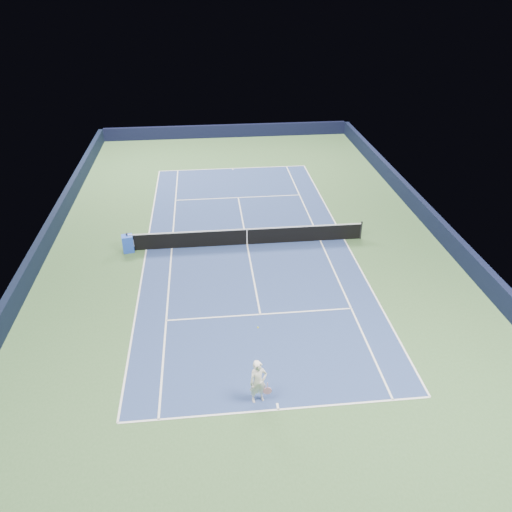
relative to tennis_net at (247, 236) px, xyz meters
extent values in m
plane|color=#375930|center=(0.00, 0.00, -0.50)|extent=(40.00, 40.00, 0.00)
cube|color=black|center=(0.00, 19.82, 0.05)|extent=(22.00, 0.35, 1.10)
cube|color=black|center=(10.82, 0.00, 0.05)|extent=(0.35, 40.00, 1.10)
cube|color=black|center=(-10.82, 0.00, 0.05)|extent=(0.35, 40.00, 1.10)
cube|color=navy|center=(0.00, 0.00, -0.50)|extent=(10.97, 23.77, 0.01)
cube|color=white|center=(0.00, 11.88, -0.50)|extent=(10.97, 0.08, 0.00)
cube|color=white|center=(0.00, -11.88, -0.50)|extent=(10.97, 0.08, 0.00)
cube|color=white|center=(5.49, 0.00, -0.50)|extent=(0.08, 23.77, 0.00)
cube|color=white|center=(-5.49, 0.00, -0.50)|extent=(0.08, 23.77, 0.00)
cube|color=white|center=(4.12, 0.00, -0.50)|extent=(0.08, 23.77, 0.00)
cube|color=white|center=(-4.12, 0.00, -0.50)|extent=(0.08, 23.77, 0.00)
cube|color=white|center=(0.00, 6.40, -0.50)|extent=(8.23, 0.08, 0.00)
cube|color=white|center=(0.00, -6.40, -0.50)|extent=(8.23, 0.08, 0.00)
cube|color=white|center=(0.00, 0.00, -0.50)|extent=(0.08, 12.80, 0.00)
cube|color=white|center=(0.00, 11.73, -0.50)|extent=(0.08, 0.30, 0.00)
cube|color=white|center=(0.00, -11.73, -0.50)|extent=(0.08, 0.30, 0.00)
cylinder|color=black|center=(-6.40, 0.00, 0.03)|extent=(0.10, 0.10, 1.07)
cylinder|color=black|center=(6.40, 0.00, 0.03)|extent=(0.10, 0.10, 1.07)
cube|color=black|center=(0.00, 0.00, -0.05)|extent=(12.80, 0.03, 0.91)
cube|color=white|center=(0.00, 0.00, 0.44)|extent=(12.80, 0.04, 0.06)
cube|color=white|center=(0.00, 0.00, -0.05)|extent=(0.05, 0.04, 0.91)
cube|color=blue|center=(-6.40, -0.07, -0.03)|extent=(0.66, 0.61, 0.94)
cube|color=silver|center=(-6.11, -0.07, -0.05)|extent=(0.07, 0.42, 0.42)
imported|color=white|center=(-0.65, -11.36, 0.38)|extent=(0.72, 0.56, 1.76)
cylinder|color=pink|center=(-0.33, -11.41, 0.20)|extent=(0.03, 0.03, 0.29)
cylinder|color=black|center=(-0.33, -11.41, -0.04)|extent=(0.29, 0.02, 0.29)
cylinder|color=pink|center=(-0.33, -11.41, -0.04)|extent=(0.31, 0.03, 0.31)
sphere|color=gold|center=(-0.55, -10.36, 1.96)|extent=(0.07, 0.07, 0.07)
camera|label=1|loc=(-2.08, -23.94, 12.88)|focal=35.00mm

